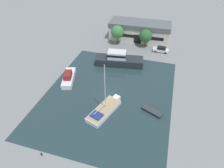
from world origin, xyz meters
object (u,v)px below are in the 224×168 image
(sailboat_moored, at_px, (104,110))
(cabin_boat, at_px, (69,77))
(warehouse_building, at_px, (140,31))
(quay_tree_by_water, at_px, (117,32))
(small_dinghy, at_px, (152,111))
(motor_cruiser, at_px, (119,60))
(parked_car, at_px, (161,49))
(quay_tree_near_building, at_px, (146,36))

(sailboat_moored, bearing_deg, cabin_boat, 164.29)
(warehouse_building, bearing_deg, quay_tree_by_water, -138.33)
(warehouse_building, relative_size, small_dinghy, 4.44)
(sailboat_moored, height_order, cabin_boat, sailboat_moored)
(quay_tree_by_water, bearing_deg, sailboat_moored, -79.48)
(quay_tree_by_water, bearing_deg, cabin_boat, -105.33)
(quay_tree_by_water, distance_m, motor_cruiser, 12.79)
(warehouse_building, height_order, quay_tree_by_water, quay_tree_by_water)
(small_dinghy, bearing_deg, sailboat_moored, 129.77)
(parked_car, xyz_separation_m, motor_cruiser, (-10.74, -10.51, 0.59))
(quay_tree_near_building, distance_m, quay_tree_by_water, 9.09)
(sailboat_moored, height_order, motor_cruiser, sailboat_moored)
(small_dinghy, xyz_separation_m, cabin_boat, (-21.61, 5.21, 0.60))
(quay_tree_near_building, relative_size, sailboat_moored, 0.50)
(small_dinghy, height_order, cabin_boat, cabin_boat)
(warehouse_building, bearing_deg, quay_tree_near_building, -64.04)
(parked_car, bearing_deg, cabin_boat, 137.85)
(sailboat_moored, bearing_deg, quay_tree_by_water, 118.51)
(sailboat_moored, relative_size, cabin_boat, 1.37)
(quay_tree_near_building, bearing_deg, parked_car, -20.62)
(parked_car, bearing_deg, small_dinghy, -176.34)
(warehouse_building, xyz_separation_m, parked_car, (8.23, -7.36, -2.15))
(warehouse_building, relative_size, sailboat_moored, 1.79)
(motor_cruiser, xyz_separation_m, cabin_boat, (-10.01, -11.00, -0.54))
(quay_tree_by_water, bearing_deg, warehouse_building, 43.66)
(sailboat_moored, distance_m, cabin_boat, 14.47)
(motor_cruiser, height_order, small_dinghy, motor_cruiser)
(quay_tree_near_building, distance_m, motor_cruiser, 13.83)
(warehouse_building, xyz_separation_m, small_dinghy, (9.10, -34.09, -2.70))
(quay_tree_near_building, height_order, motor_cruiser, quay_tree_near_building)
(warehouse_building, height_order, motor_cruiser, warehouse_building)
(quay_tree_by_water, bearing_deg, motor_cruiser, -72.67)
(quay_tree_by_water, relative_size, cabin_boat, 0.75)
(warehouse_building, distance_m, cabin_boat, 31.54)
(motor_cruiser, distance_m, small_dinghy, 19.97)
(parked_car, height_order, small_dinghy, parked_car)
(warehouse_building, bearing_deg, parked_car, -43.80)
(warehouse_building, bearing_deg, small_dinghy, -77.05)
(quay_tree_by_water, relative_size, parked_car, 1.30)
(sailboat_moored, height_order, small_dinghy, sailboat_moored)
(warehouse_building, distance_m, sailboat_moored, 36.99)
(sailboat_moored, bearing_deg, quay_tree_near_building, 102.01)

